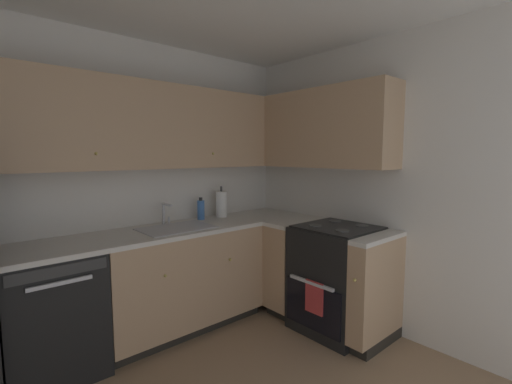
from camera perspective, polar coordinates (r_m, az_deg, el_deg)
wall_back at (r=3.14m, az=-22.10°, el=0.68°), size 3.51×0.05×2.47m
wall_right at (r=3.10m, az=21.77°, el=0.62°), size 0.05×3.18×2.47m
dishwasher at (r=2.88m, az=-30.35°, el=-16.76°), size 0.60×0.63×0.86m
lower_cabinets_back at (r=3.19m, az=-12.16°, el=-13.70°), size 1.37×0.62×0.86m
countertop_back at (r=3.07m, az=-12.37°, el=-5.94°), size 2.57×0.60×0.03m
lower_cabinets_right at (r=3.27m, az=10.40°, el=-13.18°), size 0.62×1.06×0.86m
countertop_right at (r=3.15m, az=10.52°, el=-5.59°), size 0.60×1.06×0.03m
oven_range at (r=3.18m, az=13.06°, el=-13.40°), size 0.68×0.62×1.04m
upper_cabinets_back at (r=3.06m, az=-16.71°, el=10.17°), size 2.25×0.34×0.69m
upper_cabinets_right at (r=3.34m, az=9.12°, el=9.99°), size 0.32×1.60×0.69m
sink at (r=3.02m, az=-12.80°, el=-6.56°), size 0.59×0.40×0.10m
faucet at (r=3.18m, az=-14.58°, el=-3.10°), size 0.07×0.16×0.19m
soap_bottle at (r=3.36m, az=-8.98°, el=-2.87°), size 0.07×0.07×0.21m
paper_towel_roll at (r=3.47m, az=-5.67°, el=-1.98°), size 0.11×0.11×0.31m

